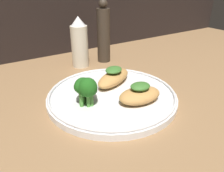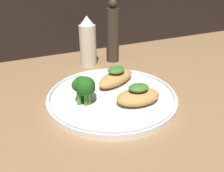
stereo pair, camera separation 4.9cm
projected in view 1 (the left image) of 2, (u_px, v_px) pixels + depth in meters
ground_plane at (112, 101)px, 50.41cm from camera, size 180.00×180.00×1.00cm
plate at (112, 95)px, 49.75cm from camera, size 29.21×29.21×2.00cm
grilled_meat_front at (140, 94)px, 45.85cm from camera, size 9.95×6.59×4.26cm
grilled_meat_middle at (114, 77)px, 53.68cm from camera, size 12.78×9.49×4.33cm
broccoli_bunch at (87, 88)px, 43.87cm from camera, size 5.24×5.71×6.35cm
sauce_bottle at (80, 43)px, 66.03cm from camera, size 5.11×5.11×15.24cm
pepper_grinder at (104, 34)px, 69.45cm from camera, size 4.14×4.14×19.48cm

